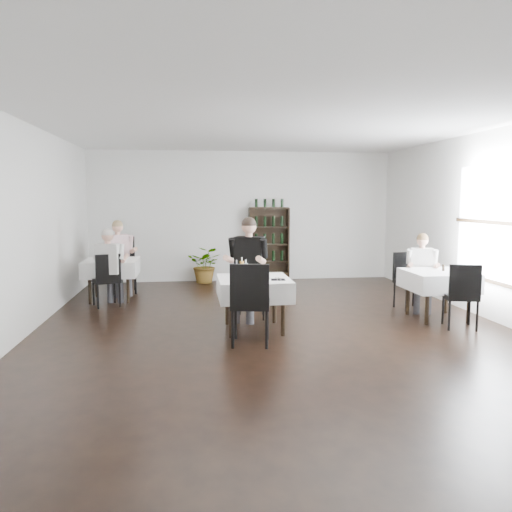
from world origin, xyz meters
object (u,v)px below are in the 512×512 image
(wine_shelf, at_px, (269,245))
(diner_main, at_px, (248,260))
(potted_tree, at_px, (206,265))
(main_table, at_px, (254,288))

(wine_shelf, height_order, diner_main, wine_shelf)
(potted_tree, relative_size, diner_main, 0.51)
(main_table, bearing_deg, wine_shelf, 78.22)
(main_table, xyz_separation_m, potted_tree, (-0.57, 4.20, -0.20))
(wine_shelf, height_order, main_table, wine_shelf)
(main_table, height_order, diner_main, diner_main)
(wine_shelf, relative_size, diner_main, 1.07)
(main_table, relative_size, potted_tree, 1.23)
(main_table, distance_m, diner_main, 0.76)
(wine_shelf, relative_size, main_table, 1.70)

